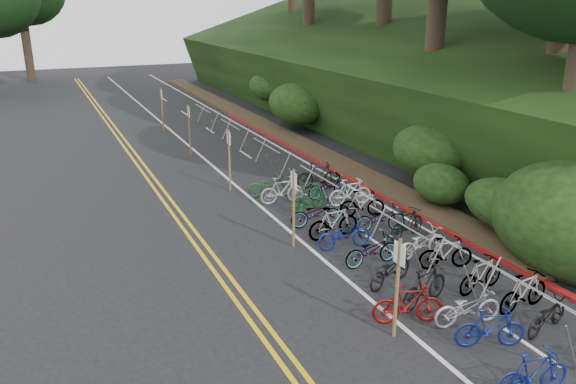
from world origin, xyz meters
name	(u,v)px	position (x,y,z in m)	size (l,w,h in m)	color
ground	(362,333)	(0.00, 0.00, 0.00)	(120.00, 120.00, 0.00)	black
road_markings	(239,197)	(0.63, 10.10, 0.00)	(7.47, 80.00, 0.01)	gold
red_curb	(330,168)	(5.70, 12.00, 0.05)	(0.25, 28.00, 0.10)	maroon
embankment	(382,83)	(12.96, 19.04, 2.57)	(14.30, 48.14, 9.11)	black
bike_rack_front	(528,300)	(3.28, -1.57, 0.91)	(1.18, 3.09, 1.25)	gray
bike_racks_rest	(266,152)	(3.00, 13.00, 0.85)	(1.14, 23.00, 1.17)	gray
signpost_near	(397,282)	(0.60, -0.38, 1.37)	(0.08, 0.40, 2.39)	brown
signposts_rest	(207,140)	(0.60, 14.00, 1.43)	(0.08, 18.40, 2.50)	brown
bike_front	(408,304)	(1.19, -0.05, 0.51)	(1.70, 0.48, 1.02)	maroon
bike_valet	(384,236)	(2.97, 3.60, 0.48)	(3.34, 14.78, 1.10)	navy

